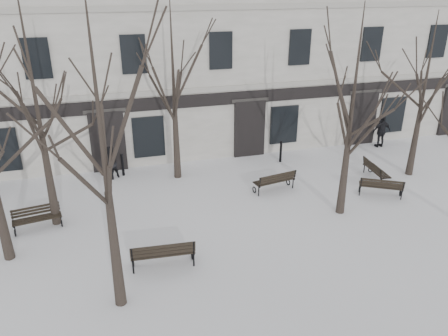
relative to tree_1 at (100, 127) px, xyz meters
name	(u,v)px	position (x,y,z in m)	size (l,w,h in m)	color
ground	(227,249)	(3.65, 1.78, -5.24)	(100.00, 100.00, 0.00)	white
building	(162,37)	(3.65, 14.74, 0.27)	(40.40, 10.20, 11.40)	beige
tree_1	(100,127)	(0.00, 0.00, 0.00)	(5.87, 5.87, 8.39)	black
tree_2	(354,90)	(8.65, 3.01, -0.36)	(5.47, 5.47, 7.81)	black
tree_4	(32,80)	(-2.04, 5.18, 0.16)	(6.05, 6.05, 8.64)	black
tree_5	(173,68)	(3.10, 8.06, -0.22)	(5.63, 5.63, 8.04)	black
tree_6	(426,77)	(13.64, 5.39, -0.67)	(5.12, 5.12, 7.32)	black
bench_1	(163,253)	(1.42, 1.33, -4.69)	(2.05, 0.87, 1.01)	black
bench_2	(381,186)	(10.96, 3.76, -4.76)	(1.81, 1.41, 0.88)	black
bench_3	(37,217)	(-2.66, 4.96, -4.78)	(1.74, 0.87, 0.84)	black
bench_4	(275,181)	(6.87, 5.45, -4.74)	(1.91, 0.98, 0.92)	black
bench_5	(375,170)	(11.72, 5.29, -4.77)	(0.80, 1.77, 0.87)	black
bollard_a	(123,164)	(0.69, 8.93, -4.66)	(0.14, 0.14, 1.08)	black
bollard_b	(281,151)	(8.39, 8.46, -4.66)	(0.14, 0.14, 1.09)	black
pedestrian_b	(112,178)	(0.15, 8.73, -5.24)	(0.76, 0.59, 1.55)	black
pedestrian_c	(379,147)	(14.45, 8.96, -5.24)	(1.05, 0.44, 1.79)	black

